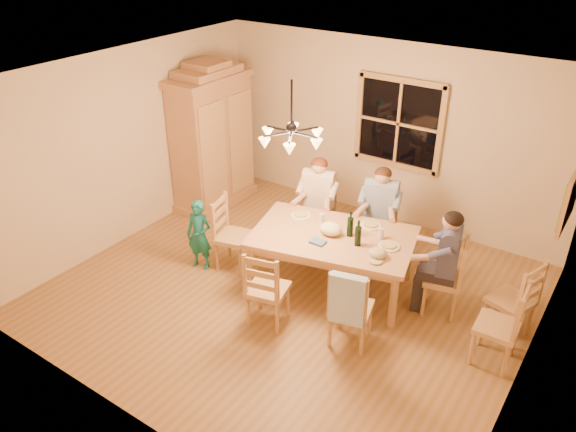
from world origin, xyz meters
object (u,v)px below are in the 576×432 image
Objects in this scene: wine_bottle_a at (350,224)px; child at (199,235)px; chair_far_left at (317,226)px; adult_woman at (318,192)px; chair_spare_front at (494,338)px; dining_table at (333,242)px; chair_far_right at (377,237)px; chair_spare_back at (508,311)px; chair_near_right at (350,319)px; wine_bottle_b at (358,233)px; adult_plaid_man at (381,202)px; adult_slate_man at (448,250)px; armoire at (213,141)px; chandelier at (291,136)px; chair_end_right at (441,289)px; chair_near_left at (268,300)px; chair_end_left at (234,246)px.

child is (-1.85, -0.69, -0.44)m from wine_bottle_a.
adult_woman reaches higher than chair_far_left.
dining_table is at bearing 82.09° from chair_spare_front.
chair_far_right is 1.13× the size of adult_woman.
chair_near_right is at bearing 146.99° from chair_spare_back.
chair_near_right is 1.20m from wine_bottle_a.
adult_plaid_man is at bearing 101.19° from wine_bottle_b.
chair_spare_back is at bearing 9.01° from dining_table.
adult_woman is 1.00× the size of adult_plaid_man.
adult_woman is at bearing 63.43° from adult_slate_man.
wine_bottle_a is at bearing 86.97° from adult_slate_man.
armoire reaches higher than chair_near_right.
chair_spare_front is at bearing -13.90° from armoire.
adult_plaid_man is at bearing 69.50° from chandelier.
armoire is 3.09m from wine_bottle_a.
dining_table is at bearing 90.00° from chair_end_right.
chandelier is at bearing -29.81° from armoire.
adult_woman is (-0.33, 1.16, -1.24)m from chandelier.
chair_end_left is at bearing 133.26° from chair_near_left.
chair_far_left is at bearing 68.14° from chair_spare_front.
adult_plaid_man is at bearing 91.32° from wine_bottle_a.
wine_bottle_b is 2.15m from child.
armoire is 2.32× the size of chair_end_left.
adult_plaid_man reaches higher than chair_near_left.
chandelier is 0.79× the size of child.
adult_plaid_man reaches higher than chair_near_right.
adult_plaid_man is 0.88× the size of chair_spare_front.
chair_spare_front is at bearing 5.42° from chair_near_left.
adult_slate_man is at bearing 166.38° from chair_end_right.
adult_plaid_man is 0.88× the size of chair_spare_back.
wine_bottle_a is 2.04m from chair_spare_front.
adult_woman is (0.63, 1.10, 0.54)m from chair_end_left.
chair_far_left is at bearing 131.51° from dining_table.
wine_bottle_a is at bearing 42.50° from chandelier.
chair_end_right is (2.01, -0.46, 0.00)m from chair_far_left.
child is at bearing 93.12° from chair_end_right.
adult_woman reaches higher than chair_end_right.
chair_far_right is at bearing 64.80° from chair_near_left.
chair_end_right is 1.00× the size of chair_spare_back.
chair_far_left and chair_near_right have the same top height.
chair_near_right is 1.00× the size of chair_spare_front.
wine_bottle_b is at bearing 44.25° from chair_near_left.
child is (-1.83, -1.57, 0.19)m from chair_far_right.
chair_end_right is (1.16, -0.67, 0.00)m from chair_far_right.
child is at bearing 122.17° from chair_spare_back.
adult_woman is 2.87m from chair_spare_back.
chair_far_right and chair_spare_front have the same top height.
chair_end_right is 1.20m from wine_bottle_b.
chair_end_left is 1.01× the size of child.
chair_end_left is at bearing 27.98° from adult_plaid_man.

